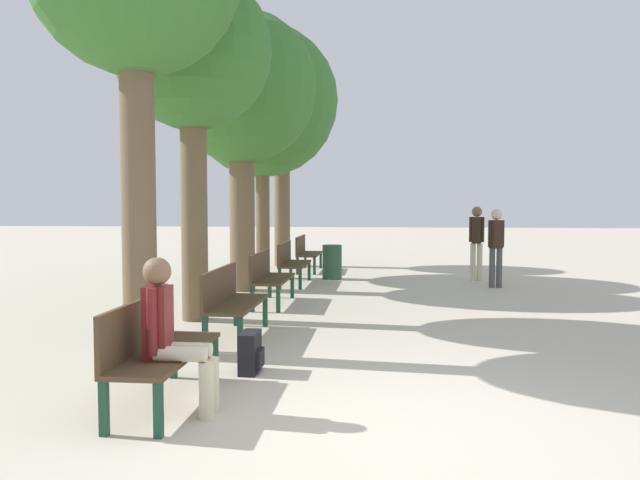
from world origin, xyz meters
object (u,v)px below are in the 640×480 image
object	(u,v)px
bench_row_0	(155,344)
backpack	(251,353)
bench_row_1	(230,297)
pedestrian_near	(496,243)
bench_row_4	(306,251)
trash_bin	(332,262)
pedestrian_mid	(477,238)
tree_row_4	(282,118)
bench_row_2	(268,274)
tree_row_3	(262,102)
tree_row_1	(192,56)
tree_row_2	(241,91)
person_seated	(172,331)
bench_row_3	(291,260)

from	to	relation	value
bench_row_0	backpack	size ratio (longest dim) A/B	3.93
bench_row_1	pedestrian_near	bearing A→B (deg)	50.78
bench_row_4	trash_bin	xyz separation A→B (m)	(0.78, -1.58, -0.13)
backpack	pedestrian_mid	distance (m)	8.55
tree_row_4	pedestrian_mid	xyz separation A→B (m)	(4.74, -2.76, -3.04)
bench_row_2	backpack	world-z (taller)	bench_row_2
tree_row_3	pedestrian_mid	world-z (taller)	tree_row_3
tree_row_3	tree_row_1	bearing A→B (deg)	-90.00
bench_row_2	tree_row_2	bearing A→B (deg)	116.19
bench_row_1	tree_row_2	world-z (taller)	tree_row_2
bench_row_4	tree_row_3	distance (m)	3.83
tree_row_1	tree_row_4	xyz separation A→B (m)	(0.00, 7.90, 0.20)
bench_row_2	pedestrian_mid	size ratio (longest dim) A/B	0.99
person_seated	bench_row_2	bearing A→B (deg)	92.47
tree_row_3	pedestrian_near	world-z (taller)	tree_row_3
backpack	trash_bin	distance (m)	7.75
bench_row_3	pedestrian_near	size ratio (longest dim) A/B	1.02
bench_row_0	trash_bin	xyz separation A→B (m)	(0.78, 8.77, -0.13)
bench_row_0	bench_row_1	bearing A→B (deg)	90.00
person_seated	pedestrian_mid	bearing A→B (deg)	67.85
tree_row_4	person_seated	bearing A→B (deg)	-85.04
bench_row_2	person_seated	bearing A→B (deg)	-87.53
bench_row_0	trash_bin	world-z (taller)	bench_row_0
bench_row_1	pedestrian_near	xyz separation A→B (m)	(4.15, 5.08, 0.39)
tree_row_4	tree_row_2	bearing A→B (deg)	-90.00
person_seated	pedestrian_mid	size ratio (longest dim) A/B	0.78
tree_row_3	person_seated	xyz separation A→B (m)	(1.03, -9.13, -3.28)
tree_row_4	pedestrian_mid	size ratio (longest dim) A/B	3.26
backpack	pedestrian_mid	xyz separation A→B (m)	(3.35, 7.83, 0.73)
bench_row_1	bench_row_3	distance (m)	5.17
bench_row_0	bench_row_2	distance (m)	5.17
bench_row_1	tree_row_1	xyz separation A→B (m)	(-0.80, 1.13, 3.26)
bench_row_0	bench_row_1	xyz separation A→B (m)	(0.00, 2.59, 0.00)
bench_row_2	pedestrian_near	xyz separation A→B (m)	(4.15, 2.50, 0.39)
bench_row_2	pedestrian_near	world-z (taller)	pedestrian_near
bench_row_2	backpack	distance (m)	4.20
trash_bin	bench_row_2	bearing A→B (deg)	-102.32
bench_row_0	tree_row_4	xyz separation A→B (m)	(-0.80, 11.62, 3.46)
bench_row_2	tree_row_1	xyz separation A→B (m)	(-0.80, -1.46, 3.26)
tree_row_4	trash_bin	distance (m)	4.85
bench_row_2	tree_row_3	bearing A→B (deg)	102.17
bench_row_2	tree_row_3	world-z (taller)	tree_row_3
backpack	bench_row_0	bearing A→B (deg)	-120.04
bench_row_2	pedestrian_mid	xyz separation A→B (m)	(3.94, 3.68, 0.42)
bench_row_1	pedestrian_mid	world-z (taller)	pedestrian_mid
bench_row_2	trash_bin	size ratio (longest dim) A/B	2.10
trash_bin	person_seated	bearing A→B (deg)	-93.49
bench_row_3	pedestrian_mid	size ratio (longest dim) A/B	0.99
bench_row_4	person_seated	xyz separation A→B (m)	(0.23, -10.61, 0.16)
tree_row_4	bench_row_1	bearing A→B (deg)	-84.96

